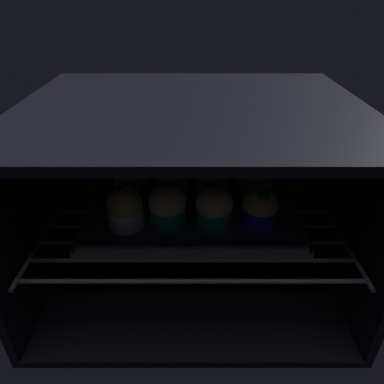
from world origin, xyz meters
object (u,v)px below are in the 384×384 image
at_px(muffin_row0_col1, 168,206).
at_px(muffin_row2_col2, 212,167).
at_px(muffin_row1_col0, 130,186).
at_px(muffin_row2_col0, 137,167).
at_px(muffin_row0_col3, 260,208).
at_px(baking_tray, 192,204).
at_px(muffin_row2_col1, 174,169).
at_px(muffin_row1_col3, 254,183).
at_px(muffin_row0_col2, 214,207).
at_px(muffin_row2_col3, 246,168).
at_px(muffin_row1_col2, 212,185).
at_px(muffin_row0_col0, 125,207).
at_px(muffin_row1_col1, 172,186).

relative_size(muffin_row0_col1, muffin_row2_col2, 1.04).
bearing_deg(muffin_row2_col2, muffin_row1_col0, -152.83).
distance_m(muffin_row1_col0, muffin_row2_col0, 0.08).
height_order(muffin_row0_col3, muffin_row1_col0, same).
height_order(baking_tray, muffin_row1_col0, muffin_row1_col0).
height_order(muffin_row2_col1, muffin_row2_col2, muffin_row2_col2).
distance_m(muffin_row0_col3, muffin_row1_col3, 0.08).
height_order(muffin_row0_col2, muffin_row2_col0, muffin_row0_col2).
bearing_deg(baking_tray, muffin_row2_col3, 33.17).
relative_size(baking_tray, muffin_row1_col2, 5.35).
bearing_deg(muffin_row2_col3, muffin_row2_col1, 179.13).
distance_m(muffin_row1_col2, muffin_row2_col0, 0.18).
height_order(muffin_row0_col3, muffin_row2_col2, same).
height_order(muffin_row0_col0, muffin_row2_col0, muffin_row0_col0).
bearing_deg(muffin_row1_col1, muffin_row0_col3, -26.02).
relative_size(muffin_row0_col1, muffin_row2_col0, 1.02).
distance_m(muffin_row1_col0, muffin_row1_col3, 0.24).
relative_size(baking_tray, muffin_row1_col3, 4.59).
xyz_separation_m(muffin_row0_col2, muffin_row1_col2, (0.00, 0.09, -0.00)).
bearing_deg(muffin_row0_col0, muffin_row1_col2, 27.80).
distance_m(muffin_row1_col0, muffin_row2_col3, 0.25).
height_order(muffin_row1_col1, muffin_row2_col0, same).
height_order(muffin_row1_col1, muffin_row2_col2, same).
distance_m(muffin_row0_col2, muffin_row0_col3, 0.08).
relative_size(muffin_row0_col1, muffin_row1_col0, 1.05).
bearing_deg(muffin_row2_col2, muffin_row1_col1, -134.84).
xyz_separation_m(muffin_row0_col0, muffin_row0_col2, (0.16, -0.00, 0.00)).
bearing_deg(muffin_row2_col0, muffin_row1_col3, -18.15).
bearing_deg(muffin_row0_col1, muffin_row1_col1, 86.67).
bearing_deg(muffin_row1_col1, muffin_row2_col0, 134.34).
xyz_separation_m(baking_tray, muffin_row1_col0, (-0.12, -0.00, 0.04)).
distance_m(muffin_row0_col3, muffin_row2_col1, 0.22).
xyz_separation_m(muffin_row1_col2, muffin_row2_col0, (-0.16, 0.08, 0.00)).
distance_m(baking_tray, muffin_row0_col0, 0.15).
relative_size(muffin_row1_col3, muffin_row2_col1, 1.16).
xyz_separation_m(muffin_row1_col1, muffin_row2_col3, (0.16, 0.08, 0.00)).
relative_size(muffin_row1_col2, muffin_row2_col3, 0.98).
bearing_deg(muffin_row0_col3, muffin_row0_col0, -179.50).
bearing_deg(muffin_row0_col1, muffin_row2_col0, 115.36).
bearing_deg(muffin_row0_col0, muffin_row2_col3, 33.55).
height_order(muffin_row1_col0, muffin_row2_col1, muffin_row1_col0).
xyz_separation_m(muffin_row0_col1, muffin_row2_col1, (0.01, 0.16, -0.00)).
relative_size(muffin_row0_col2, muffin_row1_col3, 0.95).
height_order(muffin_row1_col2, muffin_row2_col2, muffin_row2_col2).
bearing_deg(muffin_row2_col1, muffin_row2_col2, 3.27).
height_order(muffin_row0_col2, muffin_row1_col0, muffin_row0_col2).
relative_size(muffin_row0_col2, muffin_row1_col0, 1.06).
relative_size(muffin_row0_col3, muffin_row1_col1, 0.99).
relative_size(muffin_row1_col3, muffin_row2_col3, 1.14).
height_order(muffin_row0_col1, muffin_row2_col3, muffin_row0_col1).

